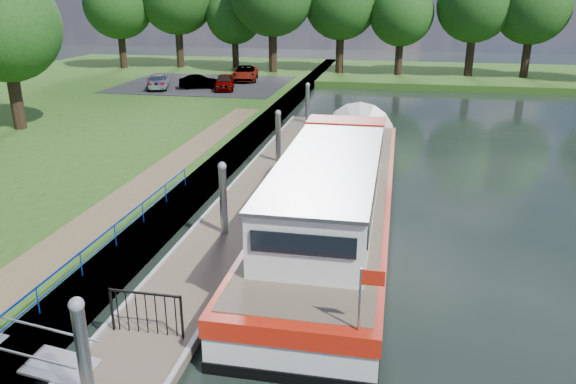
% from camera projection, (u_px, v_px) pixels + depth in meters
% --- Properties ---
extents(bank_edge, '(1.10, 90.00, 0.78)m').
position_uv_depth(bank_edge, '(213.00, 173.00, 26.01)').
color(bank_edge, '#473D2D').
rests_on(bank_edge, ground).
extents(far_bank, '(60.00, 18.00, 0.60)m').
position_uv_depth(far_bank, '(462.00, 75.00, 57.63)').
color(far_bank, '#224614').
rests_on(far_bank, ground).
extents(footpath, '(1.60, 40.00, 0.05)m').
position_uv_depth(footpath, '(100.00, 218.00, 19.73)').
color(footpath, brown).
rests_on(footpath, riverbank).
extents(carpark, '(14.00, 12.00, 0.06)m').
position_uv_depth(carpark, '(203.00, 84.00, 48.67)').
color(carpark, black).
rests_on(carpark, riverbank).
extents(blue_fence, '(0.04, 18.04, 0.72)m').
position_uv_depth(blue_fence, '(60.00, 275.00, 14.63)').
color(blue_fence, '#0C2DBF').
rests_on(blue_fence, riverbank).
extents(pontoon, '(2.50, 30.00, 0.56)m').
position_uv_depth(pontoon, '(256.00, 195.00, 23.76)').
color(pontoon, brown).
rests_on(pontoon, ground).
extents(mooring_piles, '(0.30, 27.30, 3.55)m').
position_uv_depth(mooring_piles, '(256.00, 170.00, 23.40)').
color(mooring_piles, gray).
rests_on(mooring_piles, ground).
extents(gangway, '(2.58, 1.00, 0.92)m').
position_uv_depth(gangway, '(37.00, 359.00, 12.39)').
color(gangway, '#A5A8AD').
rests_on(gangway, ground).
extents(gate_panel, '(1.85, 0.05, 1.15)m').
position_uv_depth(gate_panel, '(146.00, 307.00, 13.45)').
color(gate_panel, black).
rests_on(gate_panel, ground).
extents(barge, '(4.36, 21.15, 4.78)m').
position_uv_depth(barge, '(339.00, 189.00, 21.80)').
color(barge, black).
rests_on(barge, ground).
extents(bank_tree_a, '(6.12, 6.12, 9.72)m').
position_uv_depth(bank_tree_a, '(4.00, 17.00, 30.92)').
color(bank_tree_a, '#332316').
rests_on(bank_tree_a, riverbank).
extents(car_a, '(2.38, 3.96, 1.26)m').
position_uv_depth(car_a, '(224.00, 82.00, 45.47)').
color(car_a, '#999999').
rests_on(car_a, carpark).
extents(car_b, '(3.49, 2.22, 1.09)m').
position_uv_depth(car_b, '(199.00, 82.00, 46.21)').
color(car_b, '#999999').
rests_on(car_b, carpark).
extents(car_c, '(2.87, 4.39, 1.18)m').
position_uv_depth(car_c, '(158.00, 81.00, 46.01)').
color(car_c, '#999999').
rests_on(car_c, carpark).
extents(car_d, '(2.98, 4.98, 1.29)m').
position_uv_depth(car_d, '(245.00, 73.00, 50.31)').
color(car_d, '#999999').
rests_on(car_d, carpark).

